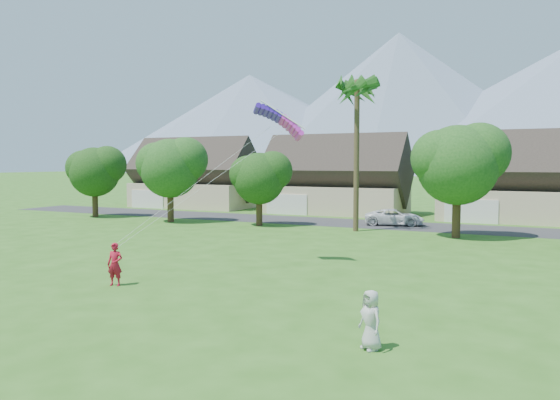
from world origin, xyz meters
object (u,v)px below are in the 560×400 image
Objects in this scene: kite_flyer at (115,264)px; parked_car at (394,217)px; watcher at (371,320)px; parafoil_kite at (281,119)px.

kite_flyer reaches higher than parked_car.
watcher reaches higher than parked_car.
kite_flyer is at bearing 156.59° from parked_car.
parafoil_kite is at bearing 163.78° from watcher.
watcher is at bearing -179.72° from parked_car.
watcher is 33.41m from parked_car.
watcher is (13.05, -3.22, -0.08)m from kite_flyer.
parafoil_kite reaches higher than parked_car.
parafoil_kite is at bearing 45.11° from kite_flyer.
parafoil_kite reaches higher than watcher.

